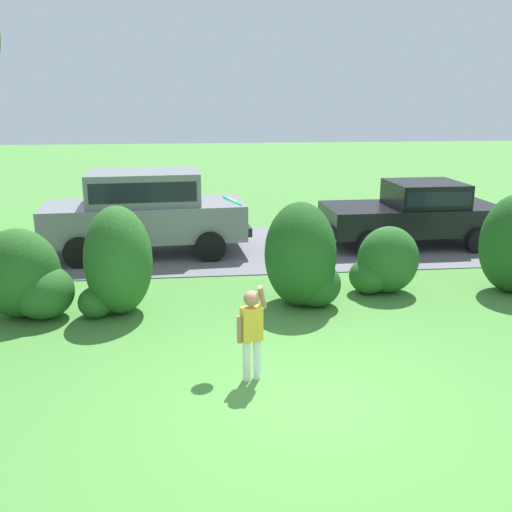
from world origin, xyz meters
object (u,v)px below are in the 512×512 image
parked_sedan (415,211)px  parked_suv (145,208)px  child_thrower (252,328)px  frisbee (232,201)px

parked_sedan → parked_suv: 6.48m
parked_suv → child_thrower: (1.81, -6.42, -0.36)m
parked_sedan → frisbee: 7.46m
child_thrower → frisbee: (-0.16, 1.00, 1.45)m
child_thrower → parked_sedan: bearing=54.5°
child_thrower → frisbee: 1.77m
parked_sedan → child_thrower: (-4.66, -6.54, -0.13)m
parked_sedan → frisbee: (-4.82, -5.54, 1.32)m
frisbee → child_thrower: bearing=-81.0°
parked_sedan → child_thrower: bearing=-125.5°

